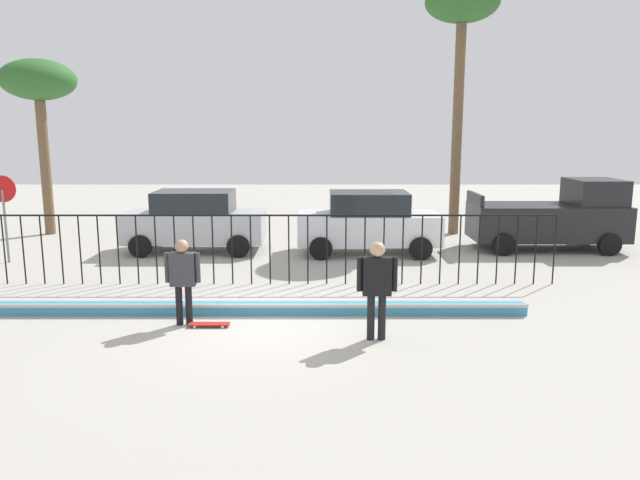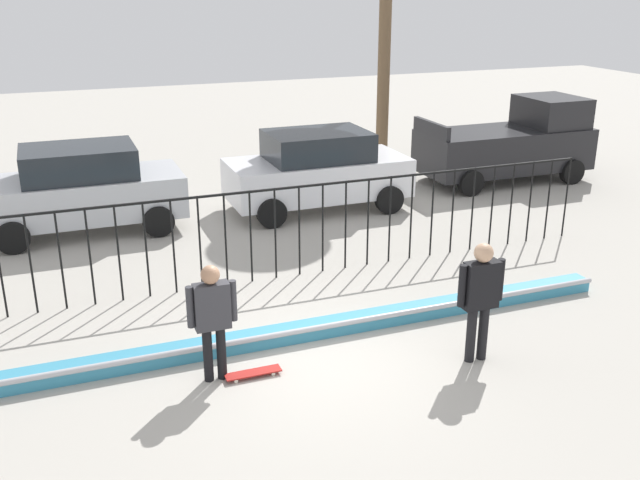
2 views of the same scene
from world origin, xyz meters
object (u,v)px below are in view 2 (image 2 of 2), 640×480
(skateboarder, at_px, (212,313))
(pickup_truck, at_px, (511,143))
(parked_car_white, at_px, (318,170))
(parked_car_silver, at_px, (82,189))
(camera_operator, at_px, (481,292))
(skateboard, at_px, (253,373))

(skateboarder, distance_m, pickup_truck, 12.55)
(parked_car_white, distance_m, pickup_truck, 5.95)
(parked_car_white, bearing_deg, skateboarder, -121.52)
(parked_car_silver, bearing_deg, camera_operator, -63.05)
(skateboarder, distance_m, parked_car_silver, 7.34)
(parked_car_white, bearing_deg, parked_car_silver, 176.00)
(skateboarder, distance_m, camera_operator, 3.78)
(parked_car_silver, xyz_separation_m, pickup_truck, (11.30, 0.27, 0.06))
(skateboard, height_order, pickup_truck, pickup_truck)
(parked_car_silver, relative_size, parked_car_white, 1.00)
(camera_operator, height_order, parked_car_silver, parked_car_silver)
(skateboarder, height_order, skateboard, skateboarder)
(skateboarder, relative_size, pickup_truck, 0.36)
(skateboarder, bearing_deg, skateboard, -3.20)
(parked_car_silver, height_order, pickup_truck, pickup_truck)
(camera_operator, bearing_deg, pickup_truck, -106.80)
(skateboarder, relative_size, camera_operator, 0.94)
(parked_car_silver, distance_m, pickup_truck, 11.31)
(skateboarder, relative_size, parked_car_white, 0.40)
(camera_operator, relative_size, parked_car_white, 0.42)
(skateboarder, relative_size, skateboard, 2.14)
(skateboard, distance_m, parked_car_white, 7.97)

